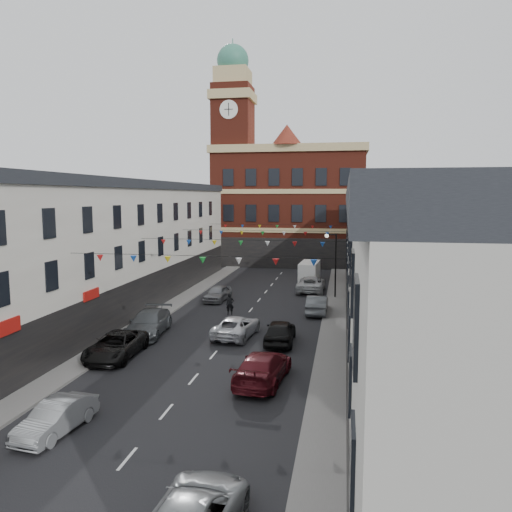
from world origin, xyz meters
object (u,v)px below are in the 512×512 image
Objects in this scene: street_lamp at (333,256)px; car_left_d at (149,323)px; car_right_d at (280,332)px; moving_car at (236,326)px; car_left_c at (116,346)px; car_right_e at (317,304)px; pedestrian at (230,304)px; car_left_b at (56,417)px; car_right_c at (263,367)px; car_left_e at (218,293)px; white_van at (309,272)px; car_right_f at (311,284)px.

street_lamp is 1.07× the size of car_left_d.
moving_car is (-3.10, 1.03, -0.08)m from car_right_d.
car_right_e is (11.00, 13.15, 0.02)m from car_left_c.
car_right_e is 2.65× the size of pedestrian.
pedestrian reaches higher than car_left_b.
car_left_b is 0.78× the size of moving_car.
pedestrian reaches higher than car_right_d.
car_left_b is 9.96m from car_right_c.
white_van is (7.41, 11.77, 0.39)m from car_left_e.
car_left_c is 16.54m from car_left_e.
car_right_c reaches higher than car_left_b.
car_left_b is 9.35m from car_left_c.
car_right_f is at bearing 50.86° from pedestrian.
car_left_b is 20.77m from pedestrian.
white_van is (9.31, 23.24, 0.28)m from car_left_d.
car_right_e is at bearing -80.35° from white_van.
car_right_d is at bearing -101.18° from street_lamp.
street_lamp reaches higher than car_left_e.
moving_car is at bearing -19.86° from car_right_d.
white_van is (-1.69, 15.05, 0.34)m from car_right_e.
pedestrian is (-4.91, 13.79, 0.08)m from car_right_c.
car_left_c is 0.94× the size of car_right_f.
car_right_c reaches higher than car_right_d.
street_lamp is 1.08× the size of car_right_f.
moving_car is at bearing -95.08° from white_van.
car_left_b is (-10.18, -28.62, -3.26)m from street_lamp.
car_right_d reaches higher than car_left_e.
white_van is at bearing 62.60° from car_left_d.
car_left_d is 1.00× the size of car_right_f.
car_right_c reaches higher than car_right_e.
white_van is at bearing -83.35° from car_right_f.
moving_car is at bearing -84.45° from pedestrian.
car_right_f is at bearing -86.65° from car_right_c.
car_right_d is 0.93× the size of white_van.
car_left_b is at bearing 68.18° from car_right_e.
white_van is at bearing 85.16° from car_left_b.
white_van is at bearing 61.56° from pedestrian.
car_left_b is 0.96× the size of car_left_e.
street_lamp is 1.32× the size of car_right_e.
car_right_f reaches higher than car_left_b.
car_left_e is at bearing 75.01° from car_left_d.
car_right_c is at bearing 83.43° from car_right_e.
car_right_d is 8.83m from car_right_e.
car_right_e is (9.10, -3.28, 0.05)m from car_left_e.
car_left_d is 1.23× the size of car_right_e.
car_right_d is (7.20, -11.90, 0.08)m from car_left_e.
car_right_d reaches higher than car_right_f.
car_right_f reaches higher than car_right_e.
car_left_e is at bearing -19.38° from car_right_e.
car_right_d is (9.10, 4.53, 0.05)m from car_left_c.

